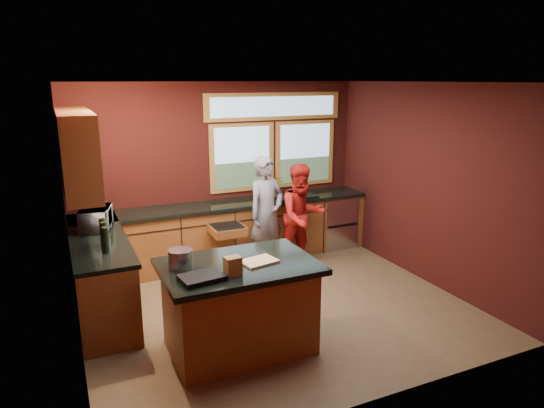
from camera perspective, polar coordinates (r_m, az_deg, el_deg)
floor at (r=6.14m, az=0.38°, el=-11.95°), size 4.50×4.50×0.00m
room_shell at (r=5.66m, az=-6.49°, el=4.88°), size 4.52×4.02×2.71m
back_counter at (r=7.49m, az=-3.68°, el=-3.16°), size 4.50×0.64×0.93m
left_counter at (r=6.27m, az=-19.60°, el=-7.58°), size 0.64×2.30×0.93m
island at (r=5.08m, az=-3.86°, el=-11.90°), size 1.55×1.05×0.95m
person_grey at (r=7.02m, az=-0.69°, el=-1.16°), size 0.70×0.57×1.68m
person_red at (r=7.12m, az=3.53°, el=-1.48°), size 0.78×0.62×1.56m
microwave at (r=6.34m, az=-20.02°, el=-1.65°), size 0.45×0.57×0.28m
potted_plant at (r=7.59m, az=0.22°, el=2.03°), size 0.29×0.26×0.33m
paper_towel at (r=7.51m, az=-0.36°, el=1.70°), size 0.12×0.12×0.28m
cutting_board at (r=4.92m, az=-1.55°, el=-6.75°), size 0.39×0.32×0.02m
stock_pot at (r=4.85m, az=-10.74°, el=-6.30°), size 0.24×0.24×0.18m
paper_bag at (r=4.59m, az=-4.63°, el=-7.28°), size 0.16×0.13×0.18m
black_tray at (r=4.54m, az=-8.22°, el=-8.58°), size 0.43×0.33×0.05m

